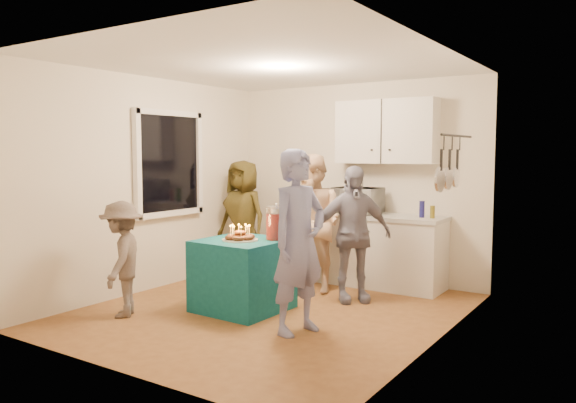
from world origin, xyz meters
The scene contains 19 objects.
floor centered at (0.00, 0.00, 0.00)m, with size 4.00×4.00×0.00m, color brown.
ceiling centered at (0.00, 0.00, 2.60)m, with size 4.00×4.00×0.00m, color white.
back_wall centered at (0.00, 2.00, 1.30)m, with size 3.60×3.60×0.00m, color silver.
left_wall centered at (-1.80, 0.00, 1.30)m, with size 4.00×4.00×0.00m, color silver.
right_wall centered at (1.80, 0.00, 1.30)m, with size 4.00×4.00×0.00m, color silver.
window_night centered at (-1.77, 0.30, 1.55)m, with size 0.04×1.00×1.20m, color black.
counter centered at (0.20, 1.70, 0.43)m, with size 2.20×0.58×0.86m, color white.
countertop centered at (0.20, 1.70, 0.89)m, with size 2.24×0.62×0.05m, color beige.
upper_cabinet centered at (0.50, 1.85, 1.95)m, with size 1.30×0.30×0.80m, color white.
pot_rack centered at (1.72, 0.70, 1.60)m, with size 0.12×1.00×0.60m, color black.
microwave centered at (0.18, 1.70, 1.07)m, with size 0.59×0.40×0.33m, color white.
party_table centered at (-0.28, -0.11, 0.38)m, with size 0.85×0.85×0.76m, color #0E5462.
donut_cake centered at (-0.27, -0.16, 0.85)m, with size 0.38×0.38×0.18m, color #381C0C, non-canonical shape.
punch_jar centered at (0.01, 0.11, 0.93)m, with size 0.22×0.22×0.34m, color #B8160E.
man_birthday centered at (0.63, -0.42, 0.86)m, with size 0.63×0.41×1.72m, color #7B81B4.
woman_back_left centered at (-1.40, 1.34, 0.79)m, with size 0.77×0.50×1.58m, color brown.
woman_back_center centered at (-0.07, 1.00, 0.84)m, with size 0.81×0.63×1.67m, color #E4A177.
woman_back_right centered at (0.54, 0.85, 0.77)m, with size 0.91×0.38×1.54m, color #120F34.
child_near_left centered at (-1.18, -0.97, 0.60)m, with size 0.77×0.44×1.19m, color #4F443F.
Camera 1 is at (3.37, -4.79, 1.69)m, focal length 35.00 mm.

